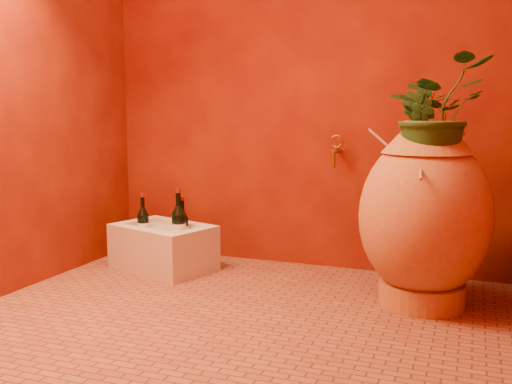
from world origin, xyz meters
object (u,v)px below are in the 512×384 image
at_px(amphora, 425,215).
at_px(wine_bottle_b, 183,228).
at_px(stone_basin, 163,248).
at_px(wine_bottle_c, 143,225).
at_px(wine_bottle_a, 179,226).
at_px(wall_tap, 336,149).

bearing_deg(amphora, wine_bottle_b, 173.83).
bearing_deg(stone_basin, wine_bottle_b, 15.23).
relative_size(wine_bottle_b, wine_bottle_c, 0.98).
distance_m(wine_bottle_b, wine_bottle_c, 0.27).
bearing_deg(stone_basin, wine_bottle_a, -4.96).
bearing_deg(wall_tap, stone_basin, -161.80).
bearing_deg(wine_bottle_c, wall_tap, 14.82).
distance_m(wine_bottle_a, wine_bottle_c, 0.27).
bearing_deg(wine_bottle_b, wine_bottle_a, -95.11).
relative_size(wine_bottle_c, wall_tap, 1.66).
bearing_deg(stone_basin, amphora, -4.51).
xyz_separation_m(wine_bottle_a, wine_bottle_b, (0.00, 0.04, -0.02)).
height_order(stone_basin, wine_bottle_c, wine_bottle_c).
bearing_deg(stone_basin, wine_bottle_c, 171.60).
distance_m(stone_basin, wall_tap, 1.19).
height_order(wine_bottle_c, wall_tap, wall_tap).
distance_m(stone_basin, wine_bottle_c, 0.20).
distance_m(amphora, wine_bottle_c, 1.69).
bearing_deg(amphora, stone_basin, 175.49).
bearing_deg(wall_tap, amphora, -38.97).
xyz_separation_m(wine_bottle_b, wall_tap, (0.86, 0.29, 0.47)).
bearing_deg(wine_bottle_a, wine_bottle_c, 173.06).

